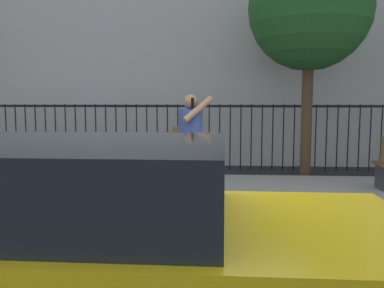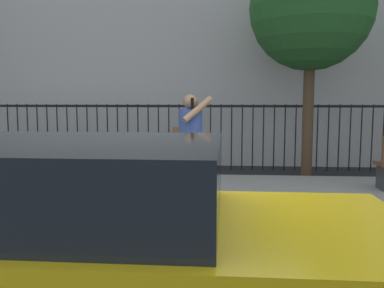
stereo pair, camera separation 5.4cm
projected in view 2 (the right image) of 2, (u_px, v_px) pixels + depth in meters
The scene contains 6 objects.
ground_plane at pixel (205, 264), 4.41m from camera, with size 60.00×60.00×0.00m, color black.
sidewalk at pixel (211, 205), 6.58m from camera, with size 28.00×4.40×0.15m, color gray.
iron_fence at pixel (216, 128), 10.14m from camera, with size 12.03×0.04×1.60m.
taxi_yellow at pixel (98, 247), 2.94m from camera, with size 4.22×1.89×1.45m.
pedestrian_on_phone at pixel (190, 142), 6.08m from camera, with size 0.63×0.71×1.65m.
street_tree_near at pixel (311, 9), 8.71m from camera, with size 2.58×2.58×4.90m.
Camera 2 is at (0.18, -4.24, 1.75)m, focal length 39.11 mm.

